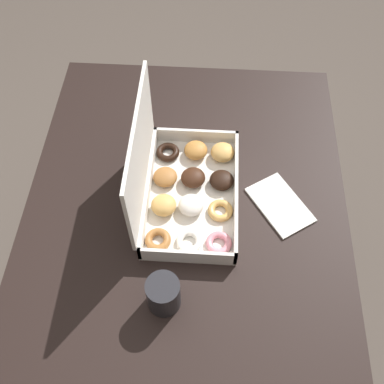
{
  "coord_description": "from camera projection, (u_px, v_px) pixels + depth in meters",
  "views": [
    {
      "loc": [
        -0.58,
        -0.05,
        1.73
      ],
      "look_at": [
        0.03,
        -0.01,
        0.8
      ],
      "focal_mm": 42.0,
      "sensor_mm": 36.0,
      "label": 1
    }
  ],
  "objects": [
    {
      "name": "coffee_mug",
      "position": [
        163.0,
        294.0,
        0.94
      ],
      "size": [
        0.07,
        0.07,
        0.09
      ],
      "color": "#232328",
      "rests_on": "dining_table"
    },
    {
      "name": "donut_box",
      "position": [
        181.0,
        182.0,
        1.09
      ],
      "size": [
        0.36,
        0.23,
        0.27
      ],
      "color": "silver",
      "rests_on": "dining_table"
    },
    {
      "name": "ground_plane",
      "position": [
        188.0,
        309.0,
        1.76
      ],
      "size": [
        8.0,
        8.0,
        0.0
      ],
      "primitive_type": "plane",
      "color": "#564C44"
    },
    {
      "name": "paper_napkin",
      "position": [
        280.0,
        205.0,
        1.11
      ],
      "size": [
        0.19,
        0.18,
        0.01
      ],
      "color": "white",
      "rests_on": "dining_table"
    },
    {
      "name": "dining_table",
      "position": [
        186.0,
        230.0,
        1.22
      ],
      "size": [
        1.01,
        0.8,
        0.77
      ],
      "color": "black",
      "rests_on": "ground_plane"
    }
  ]
}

